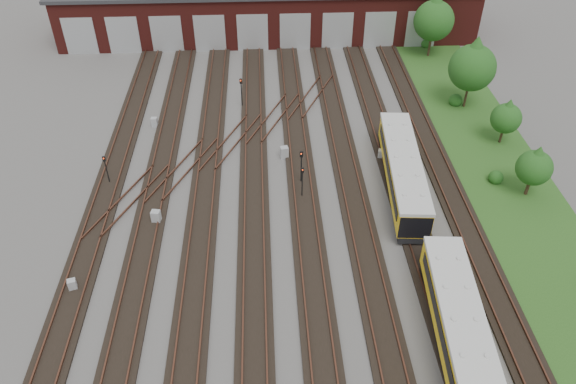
{
  "coord_description": "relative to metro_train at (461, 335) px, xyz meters",
  "views": [
    {
      "loc": [
        -1.02,
        -29.23,
        28.54
      ],
      "look_at": [
        0.65,
        4.04,
        2.0
      ],
      "focal_mm": 35.0,
      "sensor_mm": 36.0,
      "label": 1
    }
  ],
  "objects": [
    {
      "name": "metro_train",
      "position": [
        0.0,
        0.0,
        0.0
      ],
      "size": [
        3.59,
        45.91,
        2.84
      ],
      "rotation": [
        0.0,
        0.0,
        -0.08
      ],
      "color": "black",
      "rests_on": "ground"
    },
    {
      "name": "bush_1",
      "position": [
        8.44,
        29.49,
        -1.12
      ],
      "size": [
        1.34,
        1.34,
        1.34
      ],
      "primitive_type": "sphere",
      "color": "#1E4C15",
      "rests_on": "ground"
    },
    {
      "name": "tree_0",
      "position": [
        8.52,
        40.91,
        3.03
      ],
      "size": [
        4.52,
        4.52,
        7.49
      ],
      "color": "#392819",
      "rests_on": "ground"
    },
    {
      "name": "ground",
      "position": [
        -10.0,
        9.52,
        -1.79
      ],
      "size": [
        120.0,
        120.0,
        0.0
      ],
      "primitive_type": "plane",
      "color": "#4D4A48",
      "rests_on": "ground"
    },
    {
      "name": "relay_cabinet_4",
      "position": [
        -0.81,
        20.39,
        -1.33
      ],
      "size": [
        0.65,
        0.58,
        0.91
      ],
      "primitive_type": "cube",
      "rotation": [
        0.0,
        0.0,
        -0.28
      ],
      "color": "#A5A7AA",
      "rests_on": "ground"
    },
    {
      "name": "relay_cabinet_1",
      "position": [
        -21.44,
        26.8,
        -1.32
      ],
      "size": [
        0.58,
        0.5,
        0.93
      ],
      "primitive_type": "cube",
      "rotation": [
        0.0,
        0.0,
        -0.05
      ],
      "color": "#A5A7AA",
      "rests_on": "ground"
    },
    {
      "name": "track_network",
      "position": [
        -10.17,
        10.11,
        -1.68
      ],
      "size": [
        30.4,
        70.0,
        0.33
      ],
      "color": "black",
      "rests_on": "ground"
    },
    {
      "name": "tree_2",
      "position": [
        9.22,
        29.03,
        3.02
      ],
      "size": [
        4.52,
        4.52,
        7.48
      ],
      "color": "#392819",
      "rests_on": "ground"
    },
    {
      "name": "signal_mast_3",
      "position": [
        -8.07,
        17.28,
        0.22
      ],
      "size": [
        0.29,
        0.27,
        3.13
      ],
      "rotation": [
        0.0,
        0.0,
        -0.26
      ],
      "color": "black",
      "rests_on": "ground"
    },
    {
      "name": "tree_3",
      "position": [
        10.04,
        14.8,
        1.22
      ],
      "size": [
        2.83,
        2.83,
        4.69
      ],
      "color": "#392819",
      "rests_on": "ground"
    },
    {
      "name": "signal_mast_1",
      "position": [
        -8.13,
        15.36,
        0.06
      ],
      "size": [
        0.23,
        0.22,
        2.9
      ],
      "rotation": [
        0.0,
        0.0,
        0.09
      ],
      "color": "black",
      "rests_on": "ground"
    },
    {
      "name": "relay_cabinet_2",
      "position": [
        -19.41,
        12.86,
        -1.24
      ],
      "size": [
        0.74,
        0.65,
        1.09
      ],
      "primitive_type": "cube",
      "rotation": [
        0.0,
        0.0,
        -0.17
      ],
      "color": "#A5A7AA",
      "rests_on": "ground"
    },
    {
      "name": "signal_mast_0",
      "position": [
        -24.0,
        17.99,
        -0.05
      ],
      "size": [
        0.23,
        0.22,
        2.71
      ],
      "rotation": [
        0.0,
        0.0,
        0.11
      ],
      "color": "black",
      "rests_on": "ground"
    },
    {
      "name": "relay_cabinet_0",
      "position": [
        -24.09,
        6.29,
        -1.33
      ],
      "size": [
        0.65,
        0.58,
        0.9
      ],
      "primitive_type": "cube",
      "rotation": [
        0.0,
        0.0,
        0.28
      ],
      "color": "#A5A7AA",
      "rests_on": "ground"
    },
    {
      "name": "relay_cabinet_3",
      "position": [
        -9.31,
        20.95,
        -1.23
      ],
      "size": [
        0.77,
        0.68,
        1.11
      ],
      "primitive_type": "cube",
      "rotation": [
        0.0,
        0.0,
        0.21
      ],
      "color": "#A5A7AA",
      "rests_on": "ground"
    },
    {
      "name": "grass_verge",
      "position": [
        9.0,
        19.52,
        -1.76
      ],
      "size": [
        8.0,
        55.0,
        0.05
      ],
      "primitive_type": "cube",
      "color": "#214D19",
      "rests_on": "ground"
    },
    {
      "name": "bush_0",
      "position": [
        8.13,
        16.58,
        -1.18
      ],
      "size": [
        1.22,
        1.22,
        1.22
      ],
      "primitive_type": "sphere",
      "color": "#1E4C15",
      "rests_on": "ground"
    },
    {
      "name": "tree_1",
      "position": [
        10.56,
        22.4,
        1.1
      ],
      "size": [
        2.72,
        2.72,
        4.5
      ],
      "color": "#392819",
      "rests_on": "ground"
    },
    {
      "name": "signal_mast_2",
      "position": [
        -13.14,
        30.1,
        0.21
      ],
      "size": [
        0.27,
        0.25,
        3.12
      ],
      "rotation": [
        0.0,
        0.0,
        -0.14
      ],
      "color": "black",
      "rests_on": "ground"
    },
    {
      "name": "bush_2",
      "position": [
        8.81,
        43.4,
        -1.22
      ],
      "size": [
        1.13,
        1.13,
        1.13
      ],
      "primitive_type": "sphere",
      "color": "#1E4C15",
      "rests_on": "ground"
    },
    {
      "name": "maintenance_shed",
      "position": [
        -10.01,
        49.5,
        1.42
      ],
      "size": [
        51.0,
        12.5,
        6.35
      ],
      "color": "#551915",
      "rests_on": "ground"
    }
  ]
}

